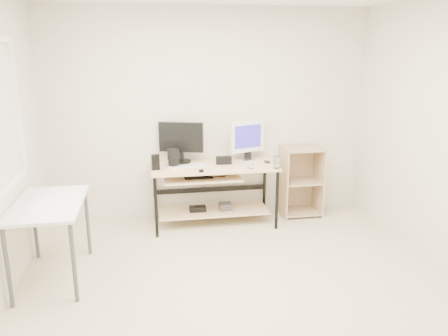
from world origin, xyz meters
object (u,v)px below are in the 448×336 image
black_monitor (181,140)px  white_imac (248,137)px  audio_controller (155,162)px  shelf_unit (300,180)px  side_table (49,211)px  desk (212,182)px

black_monitor → white_imac: size_ratio=1.06×
black_monitor → audio_controller: size_ratio=2.91×
black_monitor → audio_controller: bearing=-120.6°
audio_controller → shelf_unit: bearing=-4.1°
black_monitor → white_imac: white_imac is taller
side_table → white_imac: bearing=30.1°
desk → black_monitor: (-0.34, 0.20, 0.50)m
shelf_unit → black_monitor: 1.63m
side_table → shelf_unit: shelf_unit is taller
desk → side_table: size_ratio=1.50×
shelf_unit → audio_controller: 1.90m
desk → side_table: same height
desk → shelf_unit: (1.18, 0.16, -0.09)m
desk → side_table: (-1.65, -1.06, 0.13)m
desk → audio_controller: audio_controller is taller
side_table → black_monitor: size_ratio=1.88×
white_imac → black_monitor: bearing=159.0°
side_table → shelf_unit: (2.83, 1.22, -0.22)m
shelf_unit → audio_controller: (-1.84, -0.25, 0.39)m
desk → shelf_unit: shelf_unit is taller
shelf_unit → black_monitor: black_monitor is taller
side_table → shelf_unit: bearing=23.3°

